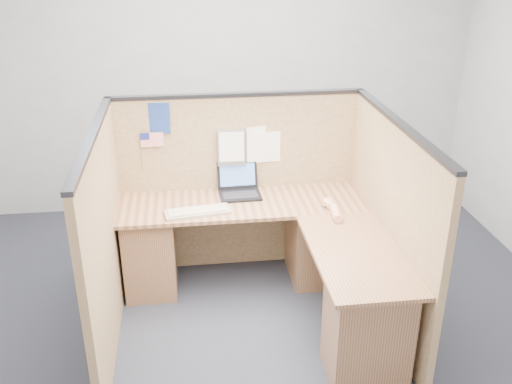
{
  "coord_description": "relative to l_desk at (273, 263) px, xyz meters",
  "views": [
    {
      "loc": [
        -0.42,
        -3.39,
        2.64
      ],
      "look_at": [
        0.09,
        0.5,
        0.89
      ],
      "focal_mm": 40.0,
      "sensor_mm": 36.0,
      "label": 1
    }
  ],
  "objects": [
    {
      "name": "wall_back",
      "position": [
        -0.18,
        1.96,
        1.01
      ],
      "size": [
        5.0,
        0.0,
        5.0
      ],
      "primitive_type": "plane",
      "rotation": [
        1.57,
        0.0,
        0.0
      ],
      "color": "#999C9E",
      "rests_on": "floor"
    },
    {
      "name": "hand_forearm",
      "position": [
        0.48,
        0.1,
        0.37
      ],
      "size": [
        0.1,
        0.36,
        0.07
      ],
      "color": "tan",
      "rests_on": "l_desk"
    },
    {
      "name": "floor",
      "position": [
        -0.18,
        -0.29,
        -0.39
      ],
      "size": [
        5.0,
        5.0,
        0.0
      ],
      "primitive_type": "plane",
      "color": "black",
      "rests_on": "ground"
    },
    {
      "name": "cubicle_partitions",
      "position": [
        -0.18,
        0.14,
        0.38
      ],
      "size": [
        2.06,
        1.83,
        1.53
      ],
      "color": "brown",
      "rests_on": "floor"
    },
    {
      "name": "paper_right",
      "position": [
        -0.0,
        0.68,
        0.72
      ],
      "size": [
        0.23,
        0.04,
        0.3
      ],
      "primitive_type": "cube",
      "rotation": [
        0.0,
        0.0,
        0.17
      ],
      "color": "white",
      "rests_on": "cubicle_partitions"
    },
    {
      "name": "american_flag",
      "position": [
        -0.89,
        0.67,
        0.78
      ],
      "size": [
        0.18,
        0.01,
        0.32
      ],
      "color": "olive",
      "rests_on": "cubicle_partitions"
    },
    {
      "name": "l_desk",
      "position": [
        0.0,
        0.0,
        0.0
      ],
      "size": [
        1.95,
        1.75,
        0.73
      ],
      "color": "brown",
      "rests_on": "floor"
    },
    {
      "name": "paper_left",
      "position": [
        0.06,
        0.68,
        0.68
      ],
      "size": [
        0.2,
        0.02,
        0.26
      ],
      "primitive_type": "cube",
      "rotation": [
        0.0,
        0.0,
        0.08
      ],
      "color": "white",
      "rests_on": "cubicle_partitions"
    },
    {
      "name": "file_holder",
      "position": [
        -0.24,
        0.66,
        0.7
      ],
      "size": [
        0.23,
        0.05,
        0.29
      ],
      "color": "slate",
      "rests_on": "cubicle_partitions"
    },
    {
      "name": "keyboard",
      "position": [
        -0.54,
        0.23,
        0.35
      ],
      "size": [
        0.51,
        0.23,
        0.03
      ],
      "rotation": [
        0.0,
        0.0,
        0.14
      ],
      "color": "gray",
      "rests_on": "l_desk"
    },
    {
      "name": "laptop",
      "position": [
        -0.19,
        0.57,
        0.4
      ],
      "size": [
        0.34,
        0.33,
        0.24
      ],
      "rotation": [
        0.0,
        0.0,
        0.04
      ],
      "color": "black",
      "rests_on": "l_desk"
    },
    {
      "name": "mouse",
      "position": [
        0.47,
        0.23,
        0.36
      ],
      "size": [
        0.11,
        0.09,
        0.04
      ],
      "primitive_type": "ellipsoid",
      "rotation": [
        0.0,
        0.0,
        0.27
      ],
      "color": "#BABABE",
      "rests_on": "l_desk"
    },
    {
      "name": "blue_poster",
      "position": [
        -0.81,
        0.68,
        0.96
      ],
      "size": [
        0.19,
        0.02,
        0.25
      ],
      "primitive_type": "cube",
      "rotation": [
        0.0,
        0.0,
        -0.11
      ],
      "color": "navy",
      "rests_on": "cubicle_partitions"
    }
  ]
}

